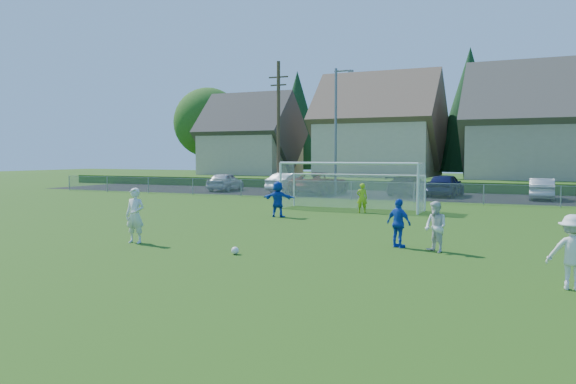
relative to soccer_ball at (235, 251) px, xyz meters
The scene contains 22 objects.
ground 2.19m from the soccer_ball, 121.53° to the right, with size 160.00×160.00×0.00m, color #193D0C.
asphalt_lot 25.66m from the soccer_ball, 92.55° to the left, with size 60.00×60.00×0.00m, color black.
grass_embankment 33.16m from the soccer_ball, 91.97° to the left, with size 70.00×6.00×0.80m, color #1E420F.
soccer_ball is the anchor object (origin of this frame).
player_white_a 4.12m from the soccer_ball, behind, with size 0.65×0.43×1.79m, color silver.
player_white_b 5.89m from the soccer_ball, 28.28° to the left, with size 0.73×0.57×1.49m, color silver.
player_white_c 8.65m from the soccer_ball, ahead, with size 1.03×0.59×1.60m, color silver.
player_blue_a 5.11m from the soccer_ball, 38.30° to the left, with size 0.88×0.37×1.51m, color blue.
player_blue_b 9.91m from the soccer_ball, 108.48° to the left, with size 1.53×0.49×1.65m, color blue.
goalkeeper 12.83m from the soccer_ball, 90.75° to the left, with size 0.54×0.35×1.47m, color #98C917.
car_a 29.24m from the soccer_ball, 121.49° to the left, with size 1.72×4.27×1.46m, color #BABDC2.
car_b 26.88m from the soccer_ball, 111.09° to the left, with size 1.57×4.50×1.48m, color white.
car_c 25.36m from the soccer_ball, 105.82° to the left, with size 2.63×5.70×1.59m, color #580F0A.
car_d 25.49m from the soccer_ball, 91.39° to the left, with size 2.00×4.93×1.43m, color black.
car_e 25.94m from the soccer_ball, 86.00° to the left, with size 1.87×4.65×1.58m, color #121840.
car_f 26.81m from the soccer_ball, 72.89° to the left, with size 1.45×4.17×1.37m, color beige.
soccer_goal 14.32m from the soccer_ball, 94.60° to the left, with size 7.42×1.90×2.50m.
chainlink_fence 20.18m from the soccer_ball, 93.24° to the left, with size 52.06×0.06×1.20m.
streetlight 25.22m from the soccer_ball, 103.03° to the left, with size 1.38×0.18×9.00m.
utility_pole 27.76m from the soccer_ball, 112.94° to the left, with size 1.60×0.26×10.00m.
houses_row 41.25m from the soccer_ball, 88.82° to the left, with size 53.90×11.45×13.27m.
tree_row 47.37m from the soccer_ball, 90.12° to the left, with size 65.98×12.36×13.80m.
Camera 1 is at (9.15, -11.99, 2.83)m, focal length 35.00 mm.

